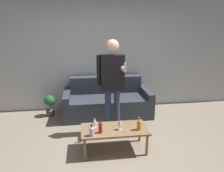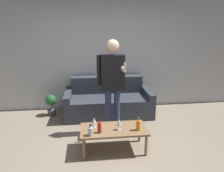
{
  "view_description": "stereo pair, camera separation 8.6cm",
  "coord_description": "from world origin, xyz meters",
  "px_view_note": "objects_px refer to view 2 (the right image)",
  "views": [
    {
      "loc": [
        -0.43,
        -2.93,
        1.99
      ],
      "look_at": [
        0.08,
        0.72,
        0.95
      ],
      "focal_mm": 35.0,
      "sensor_mm": 36.0,
      "label": 1
    },
    {
      "loc": [
        -0.35,
        -2.95,
        1.99
      ],
      "look_at": [
        0.08,
        0.72,
        0.95
      ],
      "focal_mm": 35.0,
      "sensor_mm": 36.0,
      "label": 2
    }
  ],
  "objects_px": {
    "couch": "(108,101)",
    "bottle_orange": "(99,127)",
    "coffee_table": "(114,131)",
    "person_standing_front": "(112,79)"
  },
  "relations": [
    {
      "from": "coffee_table",
      "to": "person_standing_front",
      "type": "height_order",
      "value": "person_standing_front"
    },
    {
      "from": "couch",
      "to": "coffee_table",
      "type": "distance_m",
      "value": 1.53
    },
    {
      "from": "coffee_table",
      "to": "person_standing_front",
      "type": "xyz_separation_m",
      "value": [
        0.05,
        0.63,
        0.7
      ]
    },
    {
      "from": "couch",
      "to": "bottle_orange",
      "type": "height_order",
      "value": "couch"
    },
    {
      "from": "coffee_table",
      "to": "couch",
      "type": "bearing_deg",
      "value": 87.67
    },
    {
      "from": "couch",
      "to": "bottle_orange",
      "type": "distance_m",
      "value": 1.68
    },
    {
      "from": "bottle_orange",
      "to": "person_standing_front",
      "type": "relative_size",
      "value": 0.13
    },
    {
      "from": "bottle_orange",
      "to": "person_standing_front",
      "type": "height_order",
      "value": "person_standing_front"
    },
    {
      "from": "bottle_orange",
      "to": "couch",
      "type": "bearing_deg",
      "value": 79.75
    },
    {
      "from": "couch",
      "to": "person_standing_front",
      "type": "xyz_separation_m",
      "value": [
        -0.01,
        -0.9,
        0.74
      ]
    }
  ]
}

